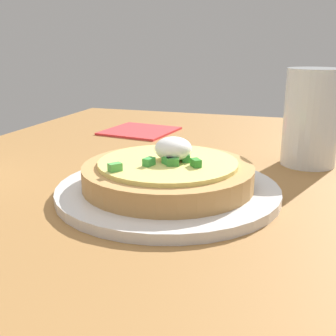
# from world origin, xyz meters

# --- Properties ---
(dining_table) EXTENTS (1.14, 0.68, 0.03)m
(dining_table) POSITION_xyz_m (0.00, 0.00, 0.01)
(dining_table) COLOR olive
(dining_table) RESTS_ON ground
(plate) EXTENTS (0.24, 0.24, 0.01)m
(plate) POSITION_xyz_m (0.03, -0.04, 0.03)
(plate) COLOR silver
(plate) RESTS_ON dining_table
(pizza) EXTENTS (0.18, 0.18, 0.05)m
(pizza) POSITION_xyz_m (0.03, -0.04, 0.05)
(pizza) COLOR tan
(pizza) RESTS_ON plate
(cup_near) EXTENTS (0.07, 0.07, 0.13)m
(cup_near) POSITION_xyz_m (0.20, -0.18, 0.08)
(cup_near) COLOR silver
(cup_near) RESTS_ON dining_table
(napkin) EXTENTS (0.13, 0.13, 0.00)m
(napkin) POSITION_xyz_m (0.33, 0.11, 0.03)
(napkin) COLOR #E23739
(napkin) RESTS_ON dining_table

